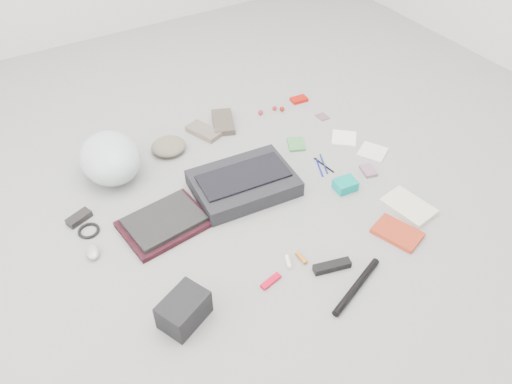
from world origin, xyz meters
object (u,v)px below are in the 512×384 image
bike_helmet (110,158)px  book_red (397,233)px  laptop (164,220)px  accordion_wallet (345,185)px  camera_bag (184,310)px  messenger_bag (244,183)px

bike_helmet → book_red: 1.36m
laptop → accordion_wallet: accordion_wallet is taller
laptop → book_red: (0.83, -0.56, -0.02)m
camera_bag → book_red: (0.96, -0.09, -0.05)m
laptop → accordion_wallet: size_ratio=3.15×
laptop → accordion_wallet: (0.82, -0.22, -0.01)m
bike_helmet → accordion_wallet: bike_helmet is taller
book_red → messenger_bag: bearing=106.0°
camera_bag → bike_helmet: bearing=62.6°
laptop → camera_bag: (-0.12, -0.48, 0.02)m
messenger_bag → bike_helmet: (-0.49, 0.42, 0.07)m
book_red → accordion_wallet: (-0.01, 0.35, 0.01)m
laptop → accordion_wallet: 0.85m
camera_bag → laptop: bearing=51.1°
messenger_bag → bike_helmet: size_ratio=1.32×
messenger_bag → laptop: bearing=-171.6°
camera_bag → book_red: 0.96m
messenger_bag → laptop: messenger_bag is taller
messenger_bag → bike_helmet: bike_helmet is taller
book_red → bike_helmet: bearing=112.6°
laptop → bike_helmet: bike_helmet is taller
bike_helmet → book_red: bike_helmet is taller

